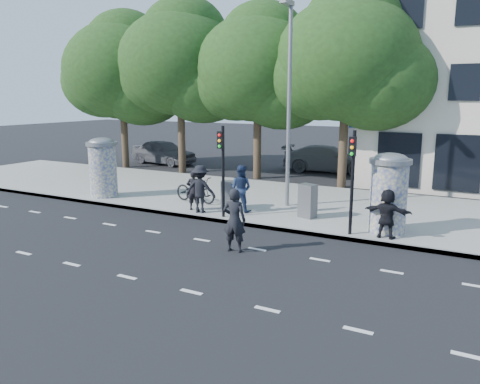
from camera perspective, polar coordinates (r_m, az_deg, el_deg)
The scene contains 24 objects.
ground at distance 14.26m, azimuth -7.71°, elevation -7.33°, with size 120.00×120.00×0.00m, color black.
sidewalk at distance 20.56m, azimuth 4.52°, elevation -1.14°, with size 40.00×8.00×0.15m, color gray.
curb at distance 17.11m, azimuth -0.78°, elevation -3.73°, with size 40.00×0.10×0.16m, color slate.
lane_dash_near at distance 12.66m, azimuth -13.60°, elevation -10.05°, with size 32.00×0.12×0.01m, color silver.
lane_dash_far at distance 15.36m, azimuth -4.66°, elevation -5.86°, with size 32.00×0.12×0.01m, color silver.
ad_column_left at distance 21.82m, azimuth -16.38°, elevation 3.07°, with size 1.36×1.36×2.65m.
ad_column_right at distance 16.15m, azimuth 17.67°, elevation 0.11°, with size 1.36×1.36×2.65m.
traffic_pole_near at distance 17.17m, azimuth -2.17°, elevation 3.67°, with size 0.22×0.31×3.40m.
traffic_pole_far at distance 15.36m, azimuth 13.53°, elevation 2.40°, with size 0.22×0.31×3.40m.
street_lamp at distance 18.94m, azimuth 5.95°, elevation 12.14°, with size 0.25×0.93×8.00m.
tree_far_left at distance 31.45m, azimuth -14.27°, elevation 14.17°, with size 7.20×7.20×9.26m.
tree_mid_left at distance 28.67m, azimuth -7.36°, elevation 15.32°, with size 7.20×7.20×9.57m.
tree_near_left at distance 26.28m, azimuth 2.19°, elevation 14.80°, with size 6.80×6.80×8.97m.
tree_center at distance 24.15m, azimuth 12.90°, elevation 15.40°, with size 7.00×7.00×9.30m.
ped_b at distance 18.57m, azimuth -5.65°, elevation 0.21°, with size 0.58×0.38×1.60m, color black.
ped_c at distance 18.21m, azimuth 0.09°, elevation 0.44°, with size 0.90×0.70×1.85m, color #1F2D4E.
ped_d at distance 18.15m, azimuth -4.86°, elevation 0.37°, with size 1.20×0.69×1.85m, color black.
ped_f at distance 15.55m, azimuth 17.48°, elevation -2.52°, with size 1.48×0.53×1.60m, color black.
man_road at distance 13.97m, azimuth -0.69°, elevation -3.47°, with size 0.71×0.46×1.94m, color black.
bicycle at distance 19.99m, azimuth -5.46°, elevation 0.29°, with size 2.07×0.72×1.09m, color black.
cabinet_left at distance 18.84m, azimuth -1.45°, elevation -0.30°, with size 0.54×0.39×1.13m, color slate.
cabinet_right at distance 17.55m, azimuth 8.24°, elevation -1.09°, with size 0.60×0.44×1.26m, color #5E5F62.
car_left at distance 32.67m, azimuth -9.30°, elevation 4.84°, with size 4.87×1.96×1.66m, color #55565C.
car_right at distance 29.41m, azimuth 10.71°, elevation 4.00°, with size 5.53×2.25×1.60m, color slate.
Camera 1 is at (7.94, -10.91, 4.61)m, focal length 35.00 mm.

